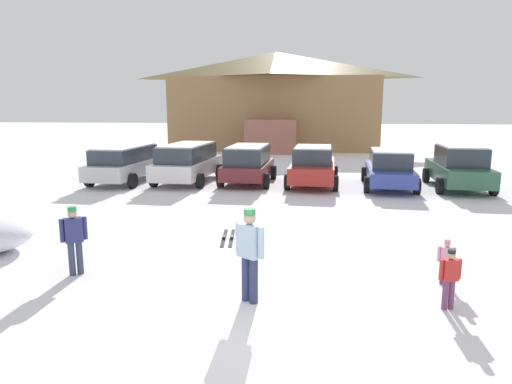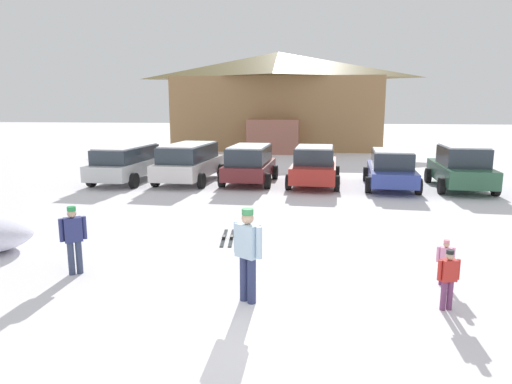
{
  "view_description": "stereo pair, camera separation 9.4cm",
  "coord_description": "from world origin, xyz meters",
  "views": [
    {
      "loc": [
        0.87,
        -5.73,
        3.39
      ],
      "look_at": [
        -0.5,
        5.93,
        1.15
      ],
      "focal_mm": 32.0,
      "sensor_mm": 36.0,
      "label": 1
    },
    {
      "loc": [
        0.96,
        -5.72,
        3.39
      ],
      "look_at": [
        -0.5,
        5.93,
        1.15
      ],
      "focal_mm": 32.0,
      "sensor_mm": 36.0,
      "label": 2
    }
  ],
  "objects": [
    {
      "name": "ground",
      "position": [
        0.0,
        0.0,
        0.0
      ],
      "size": [
        160.0,
        160.0,
        0.0
      ],
      "primitive_type": "plane",
      "color": "white"
    },
    {
      "name": "ski_lodge",
      "position": [
        -1.94,
        31.2,
        3.78
      ],
      "size": [
        16.22,
        9.87,
        7.48
      ],
      "color": "#9A7248",
      "rests_on": "ground"
    },
    {
      "name": "parked_silver_wagon",
      "position": [
        -7.25,
        13.59,
        0.88
      ],
      "size": [
        2.35,
        4.85,
        1.62
      ],
      "color": "silver",
      "rests_on": "ground"
    },
    {
      "name": "parked_white_suv",
      "position": [
        -4.5,
        13.91,
        0.92
      ],
      "size": [
        2.49,
        4.92,
        1.71
      ],
      "color": "silver",
      "rests_on": "ground"
    },
    {
      "name": "parked_maroon_van",
      "position": [
        -1.79,
        13.92,
        0.89
      ],
      "size": [
        2.27,
        4.09,
        1.66
      ],
      "color": "maroon",
      "rests_on": "ground"
    },
    {
      "name": "parked_red_sedan",
      "position": [
        1.03,
        13.86,
        0.85
      ],
      "size": [
        2.32,
        4.8,
        1.68
      ],
      "color": "#B02B23",
      "rests_on": "ground"
    },
    {
      "name": "parked_blue_hatchback",
      "position": [
        4.16,
        13.54,
        0.81
      ],
      "size": [
        2.36,
        4.82,
        1.6
      ],
      "color": "#3647A2",
      "rests_on": "ground"
    },
    {
      "name": "parked_green_coupe",
      "position": [
        6.94,
        13.59,
        0.89
      ],
      "size": [
        2.34,
        4.58,
        1.79
      ],
      "color": "#316146",
      "rests_on": "ground"
    },
    {
      "name": "skier_child_in_red_jacket",
      "position": [
        3.24,
        1.8,
        0.59
      ],
      "size": [
        0.38,
        0.21,
        1.05
      ],
      "color": "#703A65",
      "rests_on": "ground"
    },
    {
      "name": "skier_teen_in_navy_coat",
      "position": [
        -3.78,
        2.58,
        0.79
      ],
      "size": [
        0.44,
        0.36,
        1.41
      ],
      "color": "#353E5B",
      "rests_on": "ground"
    },
    {
      "name": "skier_adult_in_blue_parka",
      "position": [
        -0.12,
        1.7,
        0.94
      ],
      "size": [
        0.53,
        0.42,
        1.67
      ],
      "color": "navy",
      "rests_on": "ground"
    },
    {
      "name": "skier_child_in_pink_snowsuit",
      "position": [
        3.5,
        2.92,
        0.5
      ],
      "size": [
        0.33,
        0.15,
        0.89
      ],
      "color": "#702B59",
      "rests_on": "ground"
    },
    {
      "name": "pair_of_skis",
      "position": [
        -1.18,
        5.44,
        0.02
      ],
      "size": [
        0.46,
        1.59,
        0.08
      ],
      "color": "#1E252A",
      "rests_on": "ground"
    }
  ]
}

